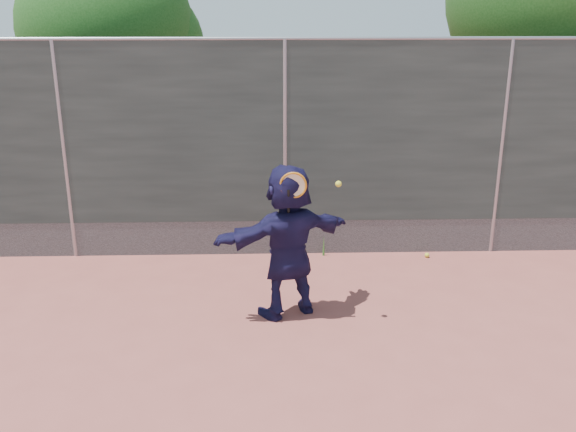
{
  "coord_description": "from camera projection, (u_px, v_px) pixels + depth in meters",
  "views": [
    {
      "loc": [
        -0.23,
        -5.11,
        3.47
      ],
      "look_at": [
        -0.02,
        1.64,
        1.19
      ],
      "focal_mm": 40.0,
      "sensor_mm": 36.0,
      "label": 1
    }
  ],
  "objects": [
    {
      "name": "ground",
      "position": [
        295.0,
        394.0,
        5.96
      ],
      "size": [
        80.0,
        80.0,
        0.0
      ],
      "primitive_type": "plane",
      "color": "#9E4C42",
      "rests_on": "ground"
    },
    {
      "name": "player",
      "position": [
        288.0,
        241.0,
        7.23
      ],
      "size": [
        1.73,
        1.18,
        1.79
      ],
      "primitive_type": "imported",
      "rotation": [
        0.0,
        0.0,
        3.58
      ],
      "color": "#19163D",
      "rests_on": "ground"
    },
    {
      "name": "ball_ground",
      "position": [
        427.0,
        255.0,
        9.11
      ],
      "size": [
        0.07,
        0.07,
        0.07
      ],
      "primitive_type": "sphere",
      "color": "yellow",
      "rests_on": "ground"
    },
    {
      "name": "fence",
      "position": [
        285.0,
        146.0,
        8.77
      ],
      "size": [
        20.0,
        0.06,
        3.03
      ],
      "color": "#38423D",
      "rests_on": "ground"
    },
    {
      "name": "swing_action",
      "position": [
        298.0,
        187.0,
        6.82
      ],
      "size": [
        0.66,
        0.13,
        0.51
      ],
      "color": "#C16C12",
      "rests_on": "ground"
    },
    {
      "name": "tree_left",
      "position": [
        117.0,
        33.0,
        11.14
      ],
      "size": [
        3.15,
        3.0,
        4.53
      ],
      "color": "#382314",
      "rests_on": "ground"
    },
    {
      "name": "weed_clump",
      "position": [
        306.0,
        247.0,
        9.13
      ],
      "size": [
        0.68,
        0.07,
        0.3
      ],
      "color": "#387226",
      "rests_on": "ground"
    }
  ]
}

